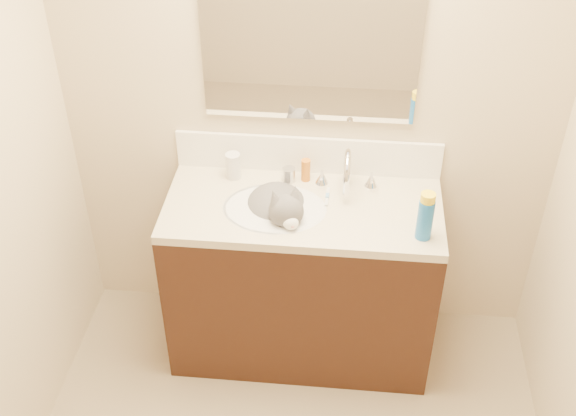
% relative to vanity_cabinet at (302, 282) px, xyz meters
% --- Properties ---
extents(room_shell, '(2.24, 2.54, 2.52)m').
position_rel_vanity_cabinet_xyz_m(room_shell, '(0.00, -0.97, 1.08)').
color(room_shell, '#C9B595').
rests_on(room_shell, ground).
extents(vanity_cabinet, '(1.20, 0.55, 0.82)m').
position_rel_vanity_cabinet_xyz_m(vanity_cabinet, '(0.00, 0.00, 0.00)').
color(vanity_cabinet, black).
rests_on(vanity_cabinet, ground).
extents(counter_slab, '(1.20, 0.55, 0.04)m').
position_rel_vanity_cabinet_xyz_m(counter_slab, '(0.00, 0.00, 0.43)').
color(counter_slab, beige).
rests_on(counter_slab, vanity_cabinet).
extents(basin, '(0.45, 0.36, 0.14)m').
position_rel_vanity_cabinet_xyz_m(basin, '(-0.12, -0.03, 0.38)').
color(basin, silver).
rests_on(basin, vanity_cabinet).
extents(faucet, '(0.28, 0.20, 0.21)m').
position_rel_vanity_cabinet_xyz_m(faucet, '(0.18, 0.14, 0.54)').
color(faucet, silver).
rests_on(faucet, counter_slab).
extents(cat, '(0.40, 0.43, 0.32)m').
position_rel_vanity_cabinet_xyz_m(cat, '(-0.11, -0.00, 0.42)').
color(cat, '#504D50').
rests_on(cat, basin).
extents(backsplash, '(1.20, 0.02, 0.18)m').
position_rel_vanity_cabinet_xyz_m(backsplash, '(0.00, 0.26, 0.54)').
color(backsplash, white).
rests_on(backsplash, counter_slab).
extents(mirror, '(0.90, 0.02, 0.80)m').
position_rel_vanity_cabinet_xyz_m(mirror, '(0.00, 0.26, 1.13)').
color(mirror, white).
rests_on(mirror, room_shell).
extents(pill_bottle, '(0.08, 0.08, 0.12)m').
position_rel_vanity_cabinet_xyz_m(pill_bottle, '(-0.33, 0.18, 0.51)').
color(pill_bottle, silver).
rests_on(pill_bottle, counter_slab).
extents(pill_label, '(0.08, 0.08, 0.04)m').
position_rel_vanity_cabinet_xyz_m(pill_label, '(-0.33, 0.18, 0.50)').
color(pill_label, orange).
rests_on(pill_label, pill_bottle).
extents(silver_jar, '(0.06, 0.06, 0.07)m').
position_rel_vanity_cabinet_xyz_m(silver_jar, '(-0.08, 0.18, 0.48)').
color(silver_jar, '#B7B7BC').
rests_on(silver_jar, counter_slab).
extents(amber_bottle, '(0.05, 0.05, 0.10)m').
position_rel_vanity_cabinet_xyz_m(amber_bottle, '(-0.00, 0.20, 0.50)').
color(amber_bottle, '#C36916').
rests_on(amber_bottle, counter_slab).
extents(toothbrush, '(0.02, 0.13, 0.01)m').
position_rel_vanity_cabinet_xyz_m(toothbrush, '(0.10, 0.07, 0.45)').
color(toothbrush, silver).
rests_on(toothbrush, counter_slab).
extents(toothbrush_head, '(0.02, 0.03, 0.02)m').
position_rel_vanity_cabinet_xyz_m(toothbrush_head, '(0.10, 0.07, 0.46)').
color(toothbrush_head, '#629AD0').
rests_on(toothbrush_head, counter_slab).
extents(spray_can, '(0.08, 0.08, 0.18)m').
position_rel_vanity_cabinet_xyz_m(spray_can, '(0.50, -0.16, 0.54)').
color(spray_can, blue).
rests_on(spray_can, counter_slab).
extents(spray_cap, '(0.07, 0.07, 0.04)m').
position_rel_vanity_cabinet_xyz_m(spray_cap, '(0.50, -0.16, 0.65)').
color(spray_cap, yellow).
rests_on(spray_cap, spray_can).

